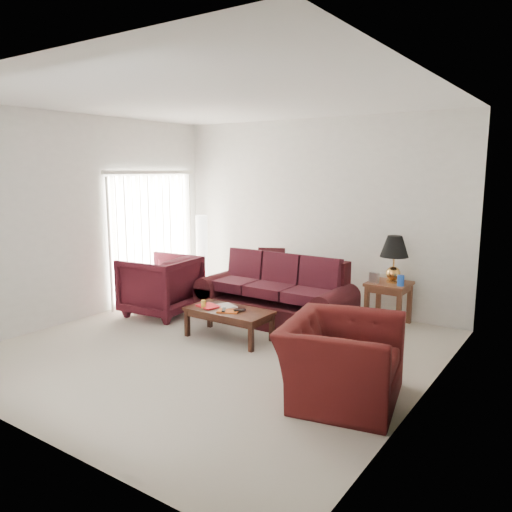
{
  "coord_description": "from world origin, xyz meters",
  "views": [
    {
      "loc": [
        3.74,
        -4.63,
        2.2
      ],
      "look_at": [
        0.0,
        0.85,
        1.05
      ],
      "focal_mm": 35.0,
      "sensor_mm": 36.0,
      "label": 1
    }
  ],
  "objects_px": {
    "floor_lamp": "(202,255)",
    "armchair_right": "(341,360)",
    "armchair_left": "(161,285)",
    "sofa": "(274,291)",
    "coffee_table": "(229,324)",
    "end_table": "(388,303)"
  },
  "relations": [
    {
      "from": "armchair_right",
      "to": "armchair_left",
      "type": "bearing_deg",
      "value": 61.0
    },
    {
      "from": "sofa",
      "to": "armchair_right",
      "type": "height_order",
      "value": "sofa"
    },
    {
      "from": "armchair_right",
      "to": "sofa",
      "type": "bearing_deg",
      "value": 35.36
    },
    {
      "from": "sofa",
      "to": "coffee_table",
      "type": "xyz_separation_m",
      "value": [
        -0.11,
        -0.93,
        -0.27
      ]
    },
    {
      "from": "end_table",
      "to": "armchair_right",
      "type": "xyz_separation_m",
      "value": [
        0.44,
        -2.55,
        0.08
      ]
    },
    {
      "from": "end_table",
      "to": "floor_lamp",
      "type": "bearing_deg",
      "value": -177.18
    },
    {
      "from": "floor_lamp",
      "to": "armchair_right",
      "type": "bearing_deg",
      "value": -32.26
    },
    {
      "from": "sofa",
      "to": "coffee_table",
      "type": "distance_m",
      "value": 0.98
    },
    {
      "from": "armchair_left",
      "to": "coffee_table",
      "type": "relative_size",
      "value": 0.88
    },
    {
      "from": "armchair_right",
      "to": "coffee_table",
      "type": "relative_size",
      "value": 1.05
    },
    {
      "from": "sofa",
      "to": "end_table",
      "type": "relative_size",
      "value": 3.68
    },
    {
      "from": "sofa",
      "to": "end_table",
      "type": "bearing_deg",
      "value": 34.08
    },
    {
      "from": "sofa",
      "to": "coffee_table",
      "type": "relative_size",
      "value": 2.01
    },
    {
      "from": "end_table",
      "to": "floor_lamp",
      "type": "relative_size",
      "value": 0.43
    },
    {
      "from": "floor_lamp",
      "to": "armchair_right",
      "type": "distance_m",
      "value": 4.49
    },
    {
      "from": "floor_lamp",
      "to": "armchair_right",
      "type": "xyz_separation_m",
      "value": [
        3.78,
        -2.39,
        -0.33
      ]
    },
    {
      "from": "armchair_left",
      "to": "coffee_table",
      "type": "bearing_deg",
      "value": 73.02
    },
    {
      "from": "coffee_table",
      "to": "armchair_left",
      "type": "bearing_deg",
      "value": 179.27
    },
    {
      "from": "end_table",
      "to": "floor_lamp",
      "type": "height_order",
      "value": "floor_lamp"
    },
    {
      "from": "armchair_left",
      "to": "floor_lamp",
      "type": "bearing_deg",
      "value": -173.77
    },
    {
      "from": "armchair_left",
      "to": "sofa",
      "type": "bearing_deg",
      "value": 104.95
    },
    {
      "from": "end_table",
      "to": "coffee_table",
      "type": "bearing_deg",
      "value": -130.6
    }
  ]
}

